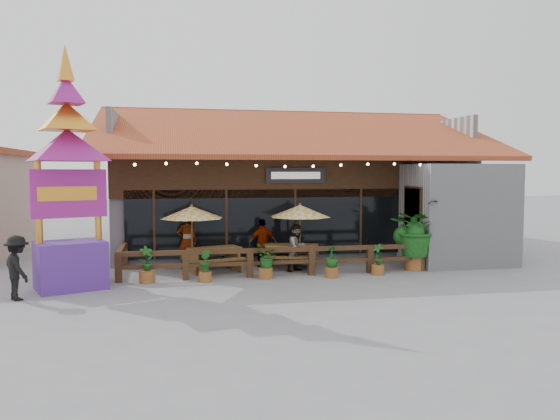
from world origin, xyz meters
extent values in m
plane|color=gray|center=(0.00, 0.00, 0.00)|extent=(100.00, 100.00, 0.00)
cube|color=#BABABF|center=(0.00, 7.00, 2.00)|extent=(14.00, 10.00, 4.00)
cube|color=#3C2313|center=(-1.50, 1.92, 3.20)|extent=(11.00, 0.16, 1.60)
cube|color=black|center=(-1.50, 1.90, 1.50)|extent=(10.00, 0.12, 2.40)
cube|color=#FFD772|center=(-1.50, 2.10, 1.50)|extent=(9.80, 0.05, 2.20)
cube|color=#BABABF|center=(5.25, 0.65, 1.80)|extent=(3.50, 2.70, 3.60)
cube|color=#AD1B22|center=(3.44, 0.50, 2.00)|extent=(0.06, 1.20, 1.50)
cube|color=#3C2313|center=(3.43, 0.50, 2.00)|extent=(0.04, 1.34, 1.64)
cube|color=#AC4926|center=(0.00, 3.50, 4.90)|extent=(15.50, 7.05, 2.37)
cube|color=#AC4926|center=(0.00, 10.50, 4.90)|extent=(15.50, 7.05, 2.37)
cube|color=#AC4926|center=(0.00, 7.00, 6.02)|extent=(15.50, 0.30, 0.12)
cube|color=#BABABF|center=(-7.00, 7.00, 4.70)|extent=(0.20, 9.00, 1.80)
cube|color=#BABABF|center=(7.00, 7.00, 4.70)|extent=(0.20, 9.00, 1.80)
cube|color=black|center=(-0.50, 1.80, 3.20)|extent=(2.20, 0.10, 0.55)
cube|color=silver|center=(-0.50, 1.74, 3.20)|extent=(1.80, 0.02, 0.25)
cube|color=#3C2313|center=(-5.50, 1.86, 1.50)|extent=(0.08, 0.08, 2.40)
cube|color=#3C2313|center=(-3.00, 1.86, 1.50)|extent=(0.08, 0.08, 2.40)
cube|color=#3C2313|center=(-0.50, 1.86, 1.50)|extent=(0.08, 0.08, 2.40)
cube|color=#3C2313|center=(2.00, 1.86, 1.50)|extent=(0.08, 0.08, 2.40)
sphere|color=#EBD081|center=(-6.00, 0.08, 3.55)|extent=(0.09, 0.09, 0.09)
sphere|color=#EBD081|center=(-5.05, 0.08, 3.59)|extent=(0.09, 0.09, 0.09)
sphere|color=#EBD081|center=(-4.10, 0.08, 3.60)|extent=(0.09, 0.09, 0.09)
sphere|color=#EBD081|center=(-3.15, 0.08, 3.57)|extent=(0.09, 0.09, 0.09)
sphere|color=#EBD081|center=(-2.20, 0.08, 3.53)|extent=(0.09, 0.09, 0.09)
sphere|color=#EBD081|center=(-1.25, 0.08, 3.50)|extent=(0.09, 0.09, 0.09)
sphere|color=#EBD081|center=(-0.30, 0.08, 3.51)|extent=(0.09, 0.09, 0.09)
sphere|color=#EBD081|center=(0.65, 0.08, 3.55)|extent=(0.09, 0.09, 0.09)
sphere|color=#EBD081|center=(1.60, 0.08, 3.59)|extent=(0.09, 0.09, 0.09)
sphere|color=#EBD081|center=(2.55, 0.08, 3.60)|extent=(0.09, 0.09, 0.09)
sphere|color=#EBD081|center=(3.50, 0.08, 3.57)|extent=(0.09, 0.09, 0.09)
cube|color=#483119|center=(-6.50, -0.50, 0.45)|extent=(0.20, 0.20, 0.90)
cube|color=#483119|center=(-4.50, -0.50, 0.45)|extent=(0.20, 0.20, 0.90)
cube|color=#483119|center=(-2.50, -0.50, 0.45)|extent=(0.20, 0.20, 0.90)
cube|color=#483119|center=(-0.50, -0.50, 0.45)|extent=(0.20, 0.20, 0.90)
cube|color=#483119|center=(1.50, -0.50, 0.45)|extent=(0.20, 0.20, 0.90)
cube|color=#483119|center=(3.30, -0.50, 0.45)|extent=(0.20, 0.20, 0.90)
cube|color=#483119|center=(-1.60, -0.50, 0.85)|extent=(9.80, 0.16, 0.14)
cube|color=#483119|center=(-1.60, -0.50, 0.45)|extent=(9.80, 0.12, 0.12)
cube|color=#483119|center=(-6.50, 0.75, 0.85)|extent=(0.16, 2.50, 0.14)
cube|color=#483119|center=(-6.50, 1.90, 0.45)|extent=(0.20, 0.20, 0.90)
cylinder|color=brown|center=(-4.25, 0.95, 1.06)|extent=(0.06, 0.06, 2.12)
cone|color=yellow|center=(-4.25, 0.95, 1.98)|extent=(2.46, 2.46, 0.41)
sphere|color=brown|center=(-4.25, 0.95, 2.21)|extent=(0.09, 0.09, 0.09)
cylinder|color=black|center=(-4.25, 0.95, 0.03)|extent=(0.41, 0.41, 0.06)
cylinder|color=brown|center=(-0.56, 0.83, 1.06)|extent=(0.06, 0.06, 2.12)
cone|color=yellow|center=(-0.56, 0.83, 1.98)|extent=(2.70, 2.70, 0.42)
sphere|color=brown|center=(-0.56, 0.83, 2.22)|extent=(0.09, 0.09, 0.09)
cylinder|color=black|center=(-0.56, 0.83, 0.03)|extent=(0.41, 0.41, 0.06)
cube|color=brown|center=(-3.52, 0.72, 0.78)|extent=(1.85, 1.27, 0.06)
cube|color=brown|center=(-4.23, 0.50, 0.39)|extent=(0.30, 0.73, 0.78)
cube|color=brown|center=(-2.81, 0.95, 0.39)|extent=(0.30, 0.73, 0.78)
cube|color=brown|center=(-3.35, 0.17, 0.47)|extent=(1.70, 0.79, 0.05)
cube|color=brown|center=(-3.70, 1.28, 0.47)|extent=(1.70, 0.79, 0.05)
cube|color=brown|center=(-0.86, 0.75, 0.80)|extent=(1.91, 1.35, 0.07)
cube|color=brown|center=(-1.58, 1.00, 0.40)|extent=(0.34, 0.75, 0.80)
cube|color=brown|center=(-0.15, 0.49, 0.40)|extent=(0.34, 0.75, 0.80)
cube|color=brown|center=(-1.07, 0.19, 0.48)|extent=(1.74, 0.87, 0.05)
cube|color=brown|center=(-0.66, 1.31, 0.48)|extent=(1.74, 0.87, 0.05)
cube|color=#54268E|center=(-7.74, -1.18, 0.68)|extent=(2.19, 1.93, 1.36)
cube|color=#9F1D83|center=(-7.74, -1.18, 2.72)|extent=(2.00, 1.01, 1.36)
cube|color=orange|center=(-7.74, -1.34, 2.72)|extent=(1.49, 0.61, 0.40)
cylinder|color=orange|center=(-8.53, -1.18, 2.49)|extent=(0.18, 0.18, 2.27)
cylinder|color=orange|center=(-6.94, -1.18, 2.49)|extent=(0.18, 0.18, 2.27)
pyramid|color=#9F1D83|center=(-7.74, -1.18, 4.54)|extent=(3.53, 3.53, 0.91)
pyramid|color=orange|center=(-7.74, -1.18, 5.27)|extent=(2.50, 2.50, 0.79)
pyramid|color=#9F1D83|center=(-7.74, -1.18, 6.01)|extent=(1.62, 1.62, 0.79)
pyramid|color=orange|center=(-7.74, -1.18, 6.86)|extent=(0.73, 0.73, 1.02)
cylinder|color=brown|center=(3.16, -0.30, 0.24)|extent=(0.64, 0.64, 0.47)
imported|color=#1C5E1B|center=(3.16, -0.30, 1.43)|extent=(2.28, 2.29, 1.92)
sphere|color=#1C5E1B|center=(3.32, -0.41, 1.07)|extent=(0.64, 0.64, 0.64)
sphere|color=#1C5E1B|center=(3.03, -0.15, 1.28)|extent=(0.56, 0.56, 0.56)
imported|color=#3C2313|center=(-4.39, 1.47, 0.95)|extent=(0.73, 0.52, 1.90)
imported|color=#3C2313|center=(-0.81, 0.23, 0.80)|extent=(0.98, 0.94, 1.59)
imported|color=#3C2313|center=(-1.78, 1.32, 0.84)|extent=(1.01, 0.46, 1.68)
imported|color=black|center=(-8.86, -2.34, 0.84)|extent=(1.12, 1.26, 1.69)
cylinder|color=brown|center=(-5.66, -0.74, 0.18)|extent=(0.46, 0.46, 0.36)
imported|color=#1C5E1B|center=(-5.66, -0.74, 0.74)|extent=(0.47, 0.41, 0.75)
cylinder|color=brown|center=(-3.93, -0.94, 0.16)|extent=(0.40, 0.40, 0.32)
imported|color=#1C5E1B|center=(-3.93, -0.94, 0.64)|extent=(0.37, 0.42, 0.65)
cylinder|color=brown|center=(-2.05, -0.84, 0.18)|extent=(0.44, 0.44, 0.35)
imported|color=#1C5E1B|center=(-2.05, -0.84, 0.71)|extent=(0.70, 0.62, 0.72)
cylinder|color=brown|center=(0.03, -1.04, 0.17)|extent=(0.42, 0.42, 0.34)
imported|color=#1C5E1B|center=(0.03, -1.04, 0.68)|extent=(0.52, 0.52, 0.69)
cylinder|color=brown|center=(1.62, -0.88, 0.16)|extent=(0.41, 0.41, 0.33)
imported|color=#1C5E1B|center=(1.62, -0.88, 0.67)|extent=(0.41, 0.43, 0.68)
camera|label=1|loc=(-4.91, -17.38, 3.33)|focal=35.00mm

